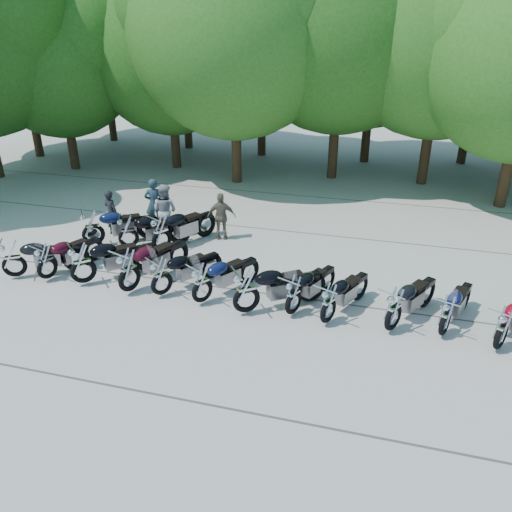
% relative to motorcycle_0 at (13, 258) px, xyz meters
% --- Properties ---
extents(ground, '(90.00, 90.00, 0.00)m').
position_rel_motorcycle_0_xyz_m(ground, '(6.86, -0.47, -0.66)').
color(ground, '#A9A299').
rests_on(ground, ground).
extents(tree_0, '(7.50, 7.50, 9.21)m').
position_rel_motorcycle_0_xyz_m(tree_0, '(-8.56, 12.51, 4.79)').
color(tree_0, '#3A2614').
rests_on(tree_0, ground).
extents(tree_1, '(6.97, 6.97, 8.55)m').
position_rel_motorcycle_0_xyz_m(tree_1, '(-5.18, 10.77, 4.40)').
color(tree_1, '#3A2614').
rests_on(tree_1, ground).
extents(tree_2, '(7.31, 7.31, 8.97)m').
position_rel_motorcycle_0_xyz_m(tree_2, '(-0.39, 12.37, 4.65)').
color(tree_2, '#3A2614').
rests_on(tree_2, ground).
extents(tree_3, '(8.70, 8.70, 10.67)m').
position_rel_motorcycle_0_xyz_m(tree_3, '(3.29, 10.77, 5.66)').
color(tree_3, '#3A2614').
rests_on(tree_3, ground).
extents(tree_4, '(9.13, 9.13, 11.20)m').
position_rel_motorcycle_0_xyz_m(tree_4, '(7.40, 12.62, 5.98)').
color(tree_4, '#3A2614').
rests_on(tree_4, ground).
extents(tree_5, '(9.04, 9.04, 11.10)m').
position_rel_motorcycle_0_xyz_m(tree_5, '(11.47, 12.74, 5.91)').
color(tree_5, '#3A2614').
rests_on(tree_5, ground).
extents(tree_9, '(7.59, 7.59, 9.32)m').
position_rel_motorcycle_0_xyz_m(tree_9, '(-6.67, 17.12, 4.86)').
color(tree_9, '#3A2614').
rests_on(tree_9, ground).
extents(tree_10, '(7.78, 7.78, 9.55)m').
position_rel_motorcycle_0_xyz_m(tree_10, '(-1.43, 16.50, 5.00)').
color(tree_10, '#3A2614').
rests_on(tree_10, ground).
extents(tree_11, '(7.56, 7.56, 9.28)m').
position_rel_motorcycle_0_xyz_m(tree_11, '(3.10, 15.96, 4.84)').
color(tree_11, '#3A2614').
rests_on(tree_11, ground).
extents(tree_12, '(7.88, 7.88, 9.67)m').
position_rel_motorcycle_0_xyz_m(tree_12, '(8.66, 16.00, 5.07)').
color(tree_12, '#3A2614').
rests_on(tree_12, ground).
extents(tree_13, '(8.31, 8.31, 10.20)m').
position_rel_motorcycle_0_xyz_m(tree_13, '(13.55, 17.01, 5.38)').
color(tree_13, '#3A2614').
rests_on(tree_13, ground).
extents(motorcycle_0, '(2.35, 1.84, 1.32)m').
position_rel_motorcycle_0_xyz_m(motorcycle_0, '(0.00, 0.00, 0.00)').
color(motorcycle_0, black).
rests_on(motorcycle_0, ground).
extents(motorcycle_1, '(1.38, 2.30, 1.24)m').
position_rel_motorcycle_0_xyz_m(motorcycle_1, '(0.95, 0.17, -0.04)').
color(motorcycle_1, '#370714').
rests_on(motorcycle_1, ground).
extents(motorcycle_2, '(2.30, 2.32, 1.42)m').
position_rel_motorcycle_0_xyz_m(motorcycle_2, '(2.12, 0.19, 0.05)').
color(motorcycle_2, black).
rests_on(motorcycle_2, ground).
extents(motorcycle_3, '(1.62, 2.68, 1.45)m').
position_rel_motorcycle_0_xyz_m(motorcycle_3, '(3.57, 0.11, 0.07)').
color(motorcycle_3, '#350712').
rests_on(motorcycle_3, ground).
extents(motorcycle_4, '(1.82, 2.27, 1.28)m').
position_rel_motorcycle_0_xyz_m(motorcycle_4, '(4.49, 0.17, -0.02)').
color(motorcycle_4, black).
rests_on(motorcycle_4, ground).
extents(motorcycle_5, '(1.76, 2.29, 1.28)m').
position_rel_motorcycle_0_xyz_m(motorcycle_5, '(5.67, 0.09, -0.02)').
color(motorcycle_5, '#0D153C').
rests_on(motorcycle_5, ground).
extents(motorcycle_6, '(2.47, 2.13, 1.42)m').
position_rel_motorcycle_0_xyz_m(motorcycle_6, '(6.93, -0.11, 0.05)').
color(motorcycle_6, black).
rests_on(motorcycle_6, ground).
extents(motorcycle_7, '(1.48, 2.26, 1.23)m').
position_rel_motorcycle_0_xyz_m(motorcycle_7, '(8.07, 0.15, -0.04)').
color(motorcycle_7, black).
rests_on(motorcycle_7, ground).
extents(motorcycle_8, '(1.49, 2.26, 1.23)m').
position_rel_motorcycle_0_xyz_m(motorcycle_8, '(8.96, -0.01, -0.04)').
color(motorcycle_8, black).
rests_on(motorcycle_8, ground).
extents(motorcycle_9, '(1.72, 2.36, 1.30)m').
position_rel_motorcycle_0_xyz_m(motorcycle_9, '(10.48, 0.06, -0.01)').
color(motorcycle_9, black).
rests_on(motorcycle_9, ground).
extents(motorcycle_10, '(1.37, 2.20, 1.19)m').
position_rel_motorcycle_0_xyz_m(motorcycle_10, '(11.66, 0.18, -0.06)').
color(motorcycle_10, '#0D113B').
rests_on(motorcycle_10, ground).
extents(motorcycle_11, '(1.62, 2.22, 1.22)m').
position_rel_motorcycle_0_xyz_m(motorcycle_11, '(12.82, -0.07, -0.05)').
color(motorcycle_11, maroon).
rests_on(motorcycle_11, ground).
extents(motorcycle_13, '(2.48, 2.12, 1.42)m').
position_rel_motorcycle_0_xyz_m(motorcycle_13, '(0.96, 2.57, 0.05)').
color(motorcycle_13, '#0C1537').
rests_on(motorcycle_13, ground).
extents(motorcycle_14, '(2.31, 1.75, 1.28)m').
position_rel_motorcycle_0_xyz_m(motorcycle_14, '(2.14, 2.72, -0.02)').
color(motorcycle_14, black).
rests_on(motorcycle_14, ground).
extents(motorcycle_15, '(1.89, 2.62, 1.45)m').
position_rel_motorcycle_0_xyz_m(motorcycle_15, '(3.29, 2.74, 0.06)').
color(motorcycle_15, black).
rests_on(motorcycle_15, ground).
extents(rider_0, '(0.68, 0.57, 1.59)m').
position_rel_motorcycle_0_xyz_m(rider_0, '(1.03, 3.65, 0.14)').
color(rider_0, black).
rests_on(rider_0, ground).
extents(rider_1, '(1.02, 0.87, 1.83)m').
position_rel_motorcycle_0_xyz_m(rider_1, '(2.84, 4.07, 0.26)').
color(rider_1, '#9F9FA2').
rests_on(rider_1, ground).
extents(rider_2, '(1.02, 0.63, 1.62)m').
position_rel_motorcycle_0_xyz_m(rider_2, '(4.78, 4.27, 0.15)').
color(rider_2, brown).
rests_on(rider_2, ground).
extents(rider_3, '(0.78, 0.65, 1.82)m').
position_rel_motorcycle_0_xyz_m(rider_3, '(2.19, 4.59, 0.25)').
color(rider_3, '#1F3541').
rests_on(rider_3, ground).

